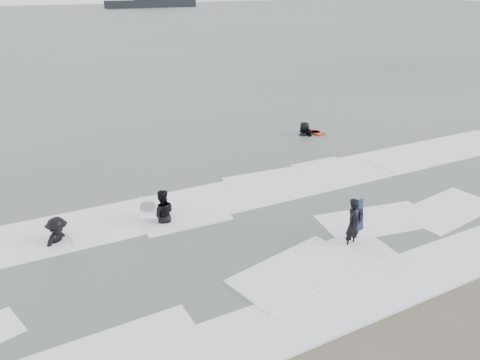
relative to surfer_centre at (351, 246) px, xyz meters
name	(u,v)px	position (x,y,z in m)	size (l,w,h in m)	color
ground	(330,289)	(-1.81, -1.37, 0.00)	(320.00, 320.00, 0.00)	brown
sea	(32,27)	(-1.81, 78.63, 0.06)	(320.00, 320.00, 0.00)	#47544C
surfer_centre	(351,246)	(0.00, 0.00, 0.00)	(0.57, 0.37, 1.56)	black
surfer_wading	(163,223)	(-4.46, 3.91, 0.00)	(0.83, 0.65, 1.71)	black
surfer_breaker	(59,244)	(-7.61, 4.10, 0.00)	(1.11, 0.64, 1.72)	black
surfer_right_near	(310,137)	(4.99, 9.18, 0.00)	(0.91, 0.38, 1.55)	black
surfer_right_far	(304,136)	(4.84, 9.46, 0.00)	(0.91, 0.59, 1.87)	black
surf_foam	(259,225)	(-1.81, 2.33, 0.04)	(30.03, 9.06, 0.09)	white
bodyboards	(278,175)	(0.30, 4.64, 0.50)	(11.06, 9.92, 1.25)	#0E1C41
vessel_horizon	(151,3)	(34.54, 129.18, 1.31)	(25.72, 4.59, 3.49)	black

